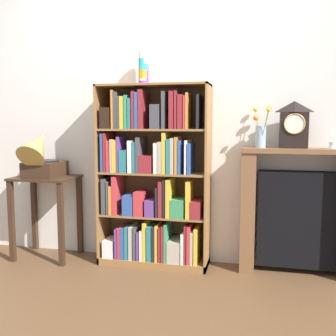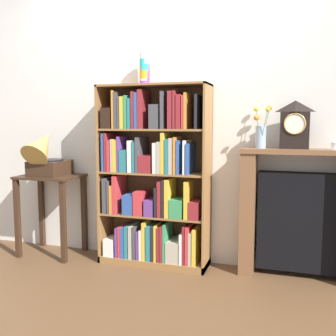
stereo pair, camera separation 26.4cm
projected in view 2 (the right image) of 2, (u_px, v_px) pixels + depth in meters
ground_plane at (151, 267)px, 3.44m from camera, size 7.53×6.40×0.02m
wall_back at (171, 118)px, 3.53m from camera, size 4.53×0.08×2.60m
bookshelf at (152, 184)px, 3.43m from camera, size 0.97×0.32×1.58m
cup_stack at (145, 69)px, 3.40m from camera, size 0.09×0.09×0.28m
side_table_left at (51, 197)px, 3.71m from camera, size 0.55×0.43×0.76m
gramophone at (45, 155)px, 3.60m from camera, size 0.30×0.49×0.49m
fireplace_mantel at (298, 215)px, 3.15m from camera, size 0.91×0.24×1.05m
mantel_clock at (295, 125)px, 3.06m from camera, size 0.22×0.12×0.38m
flower_vase at (261, 133)px, 3.15m from camera, size 0.15×0.20×0.34m
teacup_with_saucer at (336, 147)px, 2.99m from camera, size 0.13×0.13×0.05m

